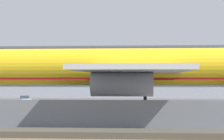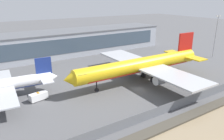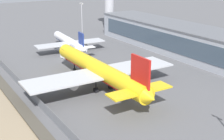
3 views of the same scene
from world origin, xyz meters
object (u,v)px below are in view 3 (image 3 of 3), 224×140
at_px(ops_van, 66,56).
at_px(apron_light_mast_apron_west, 82,21).
at_px(passenger_jet_white, 70,42).
at_px(cargo_jet_yellow, 99,70).
at_px(baggage_tug, 99,67).

height_order(ops_van, apron_light_mast_apron_west, apron_light_mast_apron_west).
distance_m(passenger_jet_white, ops_van, 12.48).
xyz_separation_m(passenger_jet_white, ops_van, (10.24, -6.46, -3.03)).
height_order(cargo_jet_yellow, baggage_tug, cargo_jet_yellow).
bearing_deg(passenger_jet_white, apron_light_mast_apron_west, 126.11).
height_order(baggage_tug, ops_van, ops_van).
distance_m(ops_van, apron_light_mast_apron_west, 26.59).
xyz_separation_m(passenger_jet_white, baggage_tug, (29.13, -1.32, -3.51)).
height_order(passenger_jet_white, baggage_tug, passenger_jet_white).
bearing_deg(cargo_jet_yellow, ops_van, 172.86).
height_order(passenger_jet_white, ops_van, passenger_jet_white).
xyz_separation_m(cargo_jet_yellow, ops_van, (-35.77, 4.48, -4.75)).
distance_m(cargo_jet_yellow, passenger_jet_white, 47.32).
bearing_deg(baggage_tug, cargo_jet_yellow, -29.68).
relative_size(cargo_jet_yellow, passenger_jet_white, 1.53).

